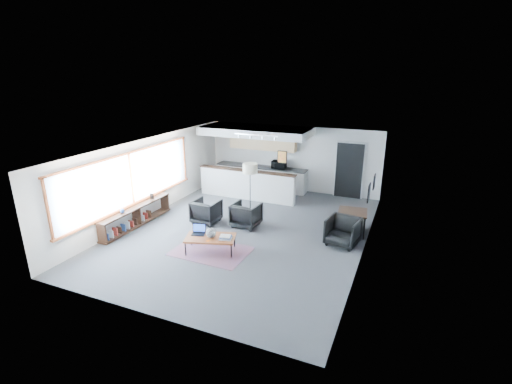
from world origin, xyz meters
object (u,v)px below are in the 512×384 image
at_px(ceramic_pot, 211,233).
at_px(microwave, 279,164).
at_px(armchair_right, 246,214).
at_px(coffee_table, 210,238).
at_px(dining_table, 353,213).
at_px(armchair_left, 206,210).
at_px(dining_chair_near, 343,232).
at_px(laptop, 199,231).
at_px(dining_chair_far, 352,222).
at_px(book_stack, 226,237).
at_px(floor_lamp, 250,170).

bearing_deg(ceramic_pot, microwave, 91.71).
bearing_deg(ceramic_pot, armchair_right, 86.46).
bearing_deg(coffee_table, dining_table, 21.30).
relative_size(armchair_left, dining_chair_near, 1.11).
xyz_separation_m(laptop, dining_table, (3.70, 2.63, 0.13)).
height_order(dining_table, dining_chair_far, dining_table).
relative_size(laptop, ceramic_pot, 1.57).
bearing_deg(armchair_left, coffee_table, 124.99).
distance_m(armchair_right, microwave, 3.89).
bearing_deg(coffee_table, armchair_right, 67.27).
bearing_deg(armchair_right, dining_chair_far, -161.27).
bearing_deg(dining_chair_far, dining_chair_near, 83.24).
height_order(armchair_right, dining_chair_near, armchair_right).
distance_m(book_stack, dining_chair_far, 4.00).
xyz_separation_m(coffee_table, dining_chair_near, (3.18, 1.84, -0.03)).
bearing_deg(dining_chair_near, armchair_left, -169.50).
bearing_deg(microwave, book_stack, -86.82).
height_order(armchair_right, dining_chair_far, armchair_right).
xyz_separation_m(ceramic_pot, armchair_left, (-1.17, 1.75, -0.16)).
bearing_deg(dining_chair_near, dining_chair_far, 92.82).
height_order(floor_lamp, dining_table, floor_lamp).
bearing_deg(microwave, coffee_table, -91.16).
distance_m(laptop, microwave, 5.73).
distance_m(laptop, book_stack, 0.84).
distance_m(armchair_left, microwave, 4.23).
bearing_deg(laptop, coffee_table, -28.55).
relative_size(laptop, book_stack, 1.10).
bearing_deg(dining_chair_near, dining_table, 91.87).
height_order(laptop, dining_chair_near, dining_chair_near).
relative_size(book_stack, microwave, 0.69).
height_order(ceramic_pot, armchair_right, armchair_right).
distance_m(ceramic_pot, microwave, 5.82).
height_order(laptop, book_stack, laptop).
height_order(ceramic_pot, microwave, microwave).
bearing_deg(coffee_table, ceramic_pot, -49.99).
bearing_deg(microwave, ceramic_pot, -90.83).
xyz_separation_m(coffee_table, book_stack, (0.43, 0.05, 0.08)).
relative_size(armchair_left, dining_table, 0.90).
xyz_separation_m(armchair_right, dining_chair_far, (3.14, 0.89, -0.11)).
bearing_deg(coffee_table, dining_chair_far, 22.66).
distance_m(ceramic_pot, dining_chair_far, 4.35).
distance_m(coffee_table, floor_lamp, 3.27).
relative_size(coffee_table, armchair_right, 1.78).
bearing_deg(armchair_right, dining_chair_near, -179.31).
distance_m(laptop, dining_chair_near, 4.00).
bearing_deg(ceramic_pot, laptop, 167.17).
bearing_deg(dining_table, armchair_left, -167.49).
bearing_deg(dining_chair_near, ceramic_pot, -140.43).
bearing_deg(floor_lamp, dining_chair_far, -3.78).
bearing_deg(dining_chair_near, armchair_right, -173.16).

